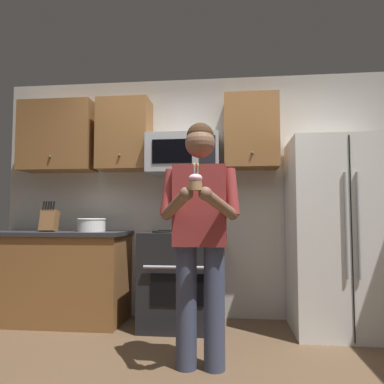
% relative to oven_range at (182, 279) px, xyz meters
% --- Properties ---
extents(wall_back, '(4.40, 0.10, 2.60)m').
position_rel_oven_range_xyz_m(wall_back, '(0.15, 0.39, 0.84)').
color(wall_back, beige).
rests_on(wall_back, ground).
extents(oven_range, '(0.76, 0.70, 0.93)m').
position_rel_oven_range_xyz_m(oven_range, '(0.00, 0.00, 0.00)').
color(oven_range, black).
rests_on(oven_range, ground).
extents(microwave, '(0.74, 0.41, 0.40)m').
position_rel_oven_range_xyz_m(microwave, '(0.00, 0.12, 1.26)').
color(microwave, '#9EA0A5').
extents(refrigerator, '(0.90, 0.75, 1.80)m').
position_rel_oven_range_xyz_m(refrigerator, '(1.50, -0.04, 0.44)').
color(refrigerator, white).
rests_on(refrigerator, ground).
extents(cabinet_row_upper, '(2.78, 0.36, 0.76)m').
position_rel_oven_range_xyz_m(cabinet_row_upper, '(-0.57, 0.17, 1.49)').
color(cabinet_row_upper, brown).
extents(counter_left, '(1.44, 0.66, 0.92)m').
position_rel_oven_range_xyz_m(counter_left, '(-1.30, 0.02, 0.00)').
color(counter_left, brown).
rests_on(counter_left, ground).
extents(knife_block, '(0.16, 0.15, 0.32)m').
position_rel_oven_range_xyz_m(knife_block, '(-1.38, -0.03, 0.57)').
color(knife_block, brown).
rests_on(knife_block, counter_left).
extents(bowl_large_white, '(0.29, 0.29, 0.13)m').
position_rel_oven_range_xyz_m(bowl_large_white, '(-0.94, 0.01, 0.53)').
color(bowl_large_white, white).
rests_on(bowl_large_white, counter_left).
extents(person, '(0.60, 0.48, 1.76)m').
position_rel_oven_range_xyz_m(person, '(0.27, -1.00, 0.53)').
color(person, '#383F59').
rests_on(person, ground).
extents(cupcake, '(0.09, 0.09, 0.17)m').
position_rel_oven_range_xyz_m(cupcake, '(0.27, -1.33, 0.83)').
color(cupcake, '#A87F56').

